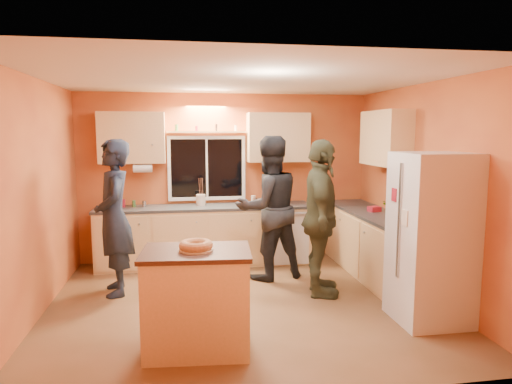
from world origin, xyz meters
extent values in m
plane|color=brown|center=(0.00, 0.00, 0.00)|extent=(4.50, 4.50, 0.00)
cube|color=orange|center=(0.00, 2.00, 1.30)|extent=(4.50, 0.04, 2.60)
cube|color=orange|center=(0.00, -2.00, 1.30)|extent=(4.50, 0.04, 2.60)
cube|color=orange|center=(-2.25, 0.00, 1.30)|extent=(0.04, 4.00, 2.60)
cube|color=orange|center=(2.25, 0.00, 1.30)|extent=(0.04, 4.00, 2.60)
cube|color=white|center=(0.00, 0.00, 2.60)|extent=(4.50, 4.00, 0.02)
cube|color=black|center=(-0.30, 1.99, 1.45)|extent=(1.10, 0.02, 0.90)
cube|color=white|center=(-0.30, 1.97, 1.45)|extent=(1.20, 0.04, 1.00)
cube|color=#D7B471|center=(-1.40, 1.83, 1.92)|extent=(0.95, 0.33, 0.75)
cube|color=#D7B471|center=(0.80, 1.83, 1.92)|extent=(0.95, 0.33, 0.75)
cube|color=#D7B471|center=(2.08, 0.80, 1.92)|extent=(0.33, 1.00, 0.75)
cylinder|color=silver|center=(-1.25, 1.72, 1.48)|extent=(0.27, 0.12, 0.12)
cube|color=#D7B471|center=(-0.35, 1.70, 0.43)|extent=(3.20, 0.60, 0.86)
cube|color=#282B2D|center=(-0.35, 1.70, 0.88)|extent=(3.24, 0.62, 0.04)
cube|color=#D7B471|center=(1.95, 1.70, 0.43)|extent=(0.60, 0.60, 0.86)
cube|color=#282B2D|center=(1.95, 1.70, 0.88)|extent=(0.62, 0.62, 0.04)
cube|color=#D7B471|center=(1.95, 0.50, 0.43)|extent=(0.60, 1.80, 0.86)
cube|color=#282B2D|center=(1.95, 0.50, 0.88)|extent=(0.62, 1.84, 0.04)
cube|color=silver|center=(1.89, -0.80, 0.90)|extent=(0.72, 0.70, 1.80)
cube|color=#D7B471|center=(-0.58, -1.07, 0.46)|extent=(0.99, 0.70, 0.92)
cube|color=black|center=(-0.58, -1.07, 0.93)|extent=(1.03, 0.74, 0.04)
torus|color=#B9814B|center=(-0.58, -1.07, 0.99)|extent=(0.31, 0.31, 0.09)
imported|color=black|center=(-1.52, 0.61, 0.96)|extent=(0.58, 0.78, 1.93)
imported|color=black|center=(0.48, 0.90, 0.98)|extent=(1.12, 0.97, 1.96)
imported|color=#343723|center=(0.97, 0.15, 0.96)|extent=(0.72, 1.21, 1.92)
imported|color=black|center=(0.56, 1.65, 0.94)|extent=(0.39, 0.39, 0.09)
cylinder|color=beige|center=(-0.41, 1.75, 0.99)|extent=(0.14, 0.14, 0.17)
imported|color=gray|center=(1.98, 0.28, 1.05)|extent=(0.33, 0.30, 0.31)
cube|color=maroon|center=(1.97, 0.84, 0.94)|extent=(0.19, 0.16, 0.07)
camera|label=1|loc=(-0.70, -5.12, 2.01)|focal=32.00mm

